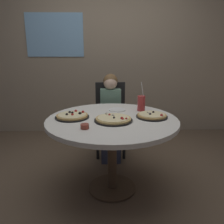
# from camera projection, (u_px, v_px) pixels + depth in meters

# --- Properties ---
(ground_plane) EXTENTS (8.00, 8.00, 0.00)m
(ground_plane) POSITION_uv_depth(u_px,v_px,m) (112.00, 188.00, 2.38)
(ground_plane) COLOR brown
(wall_with_window) EXTENTS (5.20, 0.14, 2.90)m
(wall_with_window) POSITION_uv_depth(u_px,v_px,m) (109.00, 44.00, 3.72)
(wall_with_window) COLOR gray
(wall_with_window) RESTS_ON ground_plane
(dining_table) EXTENTS (1.24, 1.24, 0.75)m
(dining_table) POSITION_uv_depth(u_px,v_px,m) (112.00, 128.00, 2.20)
(dining_table) COLOR silver
(dining_table) RESTS_ON ground_plane
(chair_wooden) EXTENTS (0.40, 0.40, 0.95)m
(chair_wooden) POSITION_uv_depth(u_px,v_px,m) (110.00, 114.00, 3.12)
(chair_wooden) COLOR black
(chair_wooden) RESTS_ON ground_plane
(diner_child) EXTENTS (0.26, 0.41, 1.08)m
(diner_child) POSITION_uv_depth(u_px,v_px,m) (111.00, 122.00, 2.96)
(diner_child) COLOR #3F4766
(diner_child) RESTS_ON ground_plane
(pizza_veggie) EXTENTS (0.35, 0.35, 0.05)m
(pizza_veggie) POSITION_uv_depth(u_px,v_px,m) (113.00, 119.00, 2.10)
(pizza_veggie) COLOR black
(pizza_veggie) RESTS_ON dining_table
(pizza_cheese) EXTENTS (0.32, 0.32, 0.05)m
(pizza_cheese) POSITION_uv_depth(u_px,v_px,m) (72.00, 116.00, 2.20)
(pizza_cheese) COLOR black
(pizza_cheese) RESTS_ON dining_table
(pizza_pepperoni) EXTENTS (0.30, 0.30, 0.05)m
(pizza_pepperoni) POSITION_uv_depth(u_px,v_px,m) (152.00, 116.00, 2.21)
(pizza_pepperoni) COLOR black
(pizza_pepperoni) RESTS_ON dining_table
(soda_cup) EXTENTS (0.08, 0.08, 0.31)m
(soda_cup) POSITION_uv_depth(u_px,v_px,m) (141.00, 103.00, 2.43)
(soda_cup) COLOR #B73333
(soda_cup) RESTS_ON dining_table
(sauce_bowl) EXTENTS (0.07, 0.07, 0.04)m
(sauce_bowl) POSITION_uv_depth(u_px,v_px,m) (85.00, 126.00, 1.90)
(sauce_bowl) COLOR brown
(sauce_bowl) RESTS_ON dining_table
(plate_small) EXTENTS (0.18, 0.18, 0.01)m
(plate_small) POSITION_uv_depth(u_px,v_px,m) (117.00, 110.00, 2.47)
(plate_small) COLOR white
(plate_small) RESTS_ON dining_table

